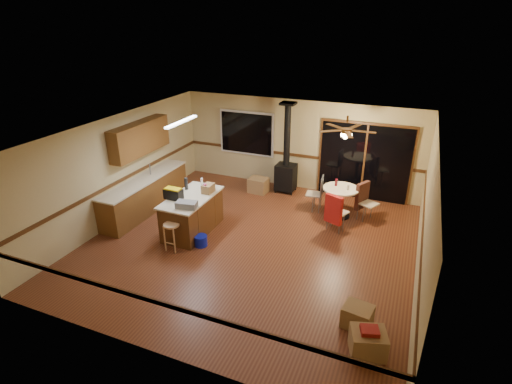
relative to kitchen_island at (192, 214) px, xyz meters
The scene contains 35 objects.
floor 1.57m from the kitchen_island, ahead, with size 7.00×7.00×0.00m, color #5F2E1A.
ceiling 2.62m from the kitchen_island, ahead, with size 7.00×7.00×0.00m, color silver.
wall_back 3.90m from the kitchen_island, 66.80° to the left, with size 7.00×7.00×0.00m, color tan.
wall_front 3.90m from the kitchen_island, 66.80° to the right, with size 7.00×7.00×0.00m, color tan.
wall_left 2.17m from the kitchen_island, behind, with size 7.00×7.00×0.00m, color tan.
wall_right 5.07m from the kitchen_island, ahead, with size 7.00×7.00×0.00m, color tan.
chair_rail 1.60m from the kitchen_island, ahead, with size 7.00×7.00×0.08m, color #4A2A12, non-canonical shape.
window 3.61m from the kitchen_island, 91.66° to the left, with size 1.72×0.10×1.32m, color black.
sliding_door 4.88m from the kitchen_island, 45.42° to the left, with size 2.52×0.10×2.10m, color black.
lower_cabinets 1.77m from the kitchen_island, 163.61° to the left, with size 0.60×3.00×0.86m, color brown.
countertop 1.82m from the kitchen_island, 163.61° to the left, with size 0.64×3.04×0.04m, color beige.
upper_cabinets 2.43m from the kitchen_island, 159.02° to the left, with size 0.35×2.00×0.80m, color brown.
kitchen_island is the anchor object (origin of this frame).
wood_stove 3.33m from the kitchen_island, 66.91° to the left, with size 0.55×0.50×2.52m.
ceiling_fan 4.11m from the kitchen_island, 34.41° to the left, with size 0.24×0.24×0.55m.
fluorescent_strip 2.15m from the kitchen_island, 135.00° to the left, with size 0.10×1.20×0.04m, color white.
toolbox_grey 0.76m from the kitchen_island, 68.62° to the right, with size 0.45×0.25×0.14m, color slate.
toolbox_black 0.69m from the kitchen_island, 142.30° to the right, with size 0.42×0.22×0.23m, color black.
toolbox_yellow_lid 0.79m from the kitchen_island, 142.30° to the right, with size 0.37×0.20×0.03m, color gold.
box_on_island 0.71m from the kitchen_island, 55.57° to the left, with size 0.23×0.31×0.20m, color olive.
bottle_dark 0.75m from the kitchen_island, 134.36° to the left, with size 0.08×0.08×0.29m, color black.
bottle_pink 0.67m from the kitchen_island, 54.55° to the left, with size 0.08×0.08×0.24m, color #D84C8C.
bottle_white 0.90m from the kitchen_island, 99.14° to the left, with size 0.06×0.06×0.17m, color white.
bar_stool 0.90m from the kitchen_island, 88.80° to the right, with size 0.35×0.35×0.64m, color tan.
blue_bucket 0.79m from the kitchen_island, 45.98° to the right, with size 0.29×0.29×0.24m, color #0D19B7.
dining_table 3.71m from the kitchen_island, 34.41° to the left, with size 0.90×0.90×0.78m.
glass_red 3.67m from the kitchen_island, 37.04° to the left, with size 0.07×0.07×0.18m, color #590C14.
glass_cream 3.85m from the kitchen_island, 32.27° to the left, with size 0.05×0.05×0.13m, color beige.
chair_left 3.31m from the kitchen_island, 41.84° to the left, with size 0.45×0.44×0.51m.
chair_near 3.33m from the kitchen_island, 21.66° to the left, with size 0.56×0.59×0.70m.
chair_right 4.24m from the kitchen_island, 31.80° to the left, with size 0.60×0.59×0.70m.
box_under_window 2.77m from the kitchen_island, 77.80° to the left, with size 0.53×0.43×0.43m, color olive.
box_corner_a 4.95m from the kitchen_island, 27.26° to the right, with size 0.53×0.44×0.40m, color olive.
box_corner_b 4.51m from the kitchen_island, 22.65° to the right, with size 0.47×0.40×0.38m, color olive.
box_small_red 4.95m from the kitchen_island, 27.26° to the right, with size 0.27×0.22×0.07m, color maroon.
Camera 1 is at (3.07, -7.16, 4.77)m, focal length 28.00 mm.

